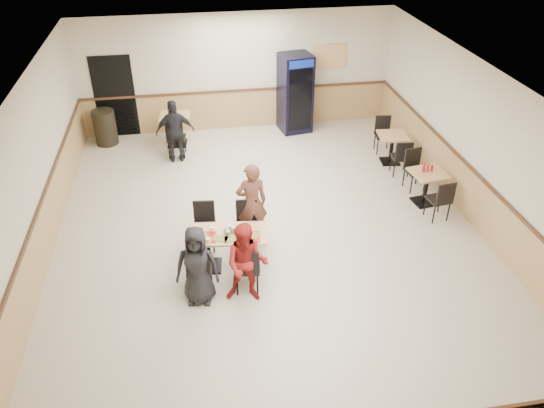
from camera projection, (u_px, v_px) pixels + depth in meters
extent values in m
plane|color=beige|center=(269.00, 234.00, 10.13)|extent=(10.00, 10.00, 0.00)
plane|color=silver|center=(268.00, 83.00, 8.51)|extent=(10.00, 10.00, 0.00)
plane|color=beige|center=(237.00, 72.00, 13.47)|extent=(8.00, 0.00, 8.00)
plane|color=beige|center=(350.00, 407.00, 5.17)|extent=(8.00, 0.00, 8.00)
plane|color=beige|center=(30.00, 184.00, 8.76)|extent=(0.00, 10.00, 10.00)
plane|color=beige|center=(480.00, 148.00, 9.88)|extent=(0.00, 10.00, 10.00)
cube|color=tan|center=(239.00, 109.00, 14.00)|extent=(7.98, 0.03, 1.00)
cube|color=tan|center=(469.00, 194.00, 10.42)|extent=(0.03, 9.98, 1.00)
cube|color=#472B19|center=(238.00, 91.00, 13.70)|extent=(7.98, 0.04, 0.06)
cube|color=black|center=(115.00, 97.00, 13.26)|extent=(1.00, 0.02, 2.10)
cube|color=orange|center=(330.00, 56.00, 13.61)|extent=(0.85, 0.02, 0.60)
cube|color=black|center=(209.00, 266.00, 9.30)|extent=(0.48, 0.48, 0.04)
cylinder|color=black|center=(208.00, 250.00, 9.11)|extent=(0.09, 0.09, 0.65)
cube|color=tan|center=(207.00, 234.00, 8.93)|extent=(0.75, 0.75, 0.04)
cube|color=black|center=(248.00, 265.00, 9.32)|extent=(0.48, 0.48, 0.04)
cylinder|color=black|center=(247.00, 249.00, 9.14)|extent=(0.09, 0.09, 0.65)
cube|color=tan|center=(247.00, 233.00, 8.95)|extent=(0.75, 0.75, 0.04)
imported|color=black|center=(197.00, 266.00, 8.24)|extent=(0.75, 0.55, 1.40)
imported|color=maroon|center=(247.00, 264.00, 8.26)|extent=(0.79, 0.68, 1.42)
imported|color=brown|center=(252.00, 203.00, 9.60)|extent=(0.61, 0.43, 1.59)
imported|color=black|center=(175.00, 131.00, 12.25)|extent=(0.90, 0.41, 1.51)
cube|color=#AE1B0B|center=(247.00, 237.00, 8.82)|extent=(0.47, 0.37, 0.02)
cube|color=#AE1B0B|center=(203.00, 237.00, 8.82)|extent=(0.47, 0.37, 0.02)
cylinder|color=silver|center=(232.00, 239.00, 8.77)|extent=(0.22, 0.22, 0.01)
cube|color=#AC8A43|center=(232.00, 239.00, 8.76)|extent=(0.26, 0.17, 0.02)
cylinder|color=silver|center=(200.00, 238.00, 8.82)|extent=(0.22, 0.22, 0.01)
cube|color=#AC8A43|center=(200.00, 237.00, 8.81)|extent=(0.28, 0.22, 0.02)
cylinder|color=silver|center=(220.00, 239.00, 8.78)|extent=(0.22, 0.22, 0.01)
cube|color=#AC8A43|center=(220.00, 239.00, 8.77)|extent=(0.29, 0.25, 0.02)
cylinder|color=silver|center=(244.00, 227.00, 9.06)|extent=(0.22, 0.22, 0.01)
cube|color=#AC8A43|center=(244.00, 227.00, 9.05)|extent=(0.30, 0.26, 0.02)
cylinder|color=silver|center=(252.00, 236.00, 8.86)|extent=(0.22, 0.22, 0.01)
cube|color=#AC8A43|center=(252.00, 235.00, 8.86)|extent=(0.30, 0.27, 0.02)
cylinder|color=white|center=(208.00, 241.00, 8.67)|extent=(0.08, 0.08, 0.10)
cylinder|color=white|center=(195.00, 228.00, 8.97)|extent=(0.08, 0.08, 0.10)
cylinder|color=white|center=(212.00, 229.00, 8.94)|extent=(0.08, 0.08, 0.10)
cylinder|color=white|center=(197.00, 240.00, 8.69)|extent=(0.08, 0.08, 0.10)
cylinder|color=#A7B0BA|center=(233.00, 230.00, 8.90)|extent=(0.07, 0.07, 0.12)
cylinder|color=#A7B0BA|center=(229.00, 228.00, 8.94)|extent=(0.07, 0.07, 0.12)
ellipsoid|color=silver|center=(228.00, 231.00, 8.89)|extent=(0.14, 0.14, 0.10)
cube|color=black|center=(423.00, 202.00, 11.07)|extent=(0.49, 0.49, 0.04)
cylinder|color=black|center=(426.00, 187.00, 10.89)|extent=(0.09, 0.09, 0.65)
cube|color=tan|center=(429.00, 173.00, 10.71)|extent=(0.76, 0.76, 0.04)
cube|color=black|center=(390.00, 161.00, 12.57)|extent=(0.47, 0.47, 0.04)
cylinder|color=black|center=(391.00, 149.00, 12.39)|extent=(0.08, 0.08, 0.64)
cube|color=tan|center=(393.00, 136.00, 12.21)|extent=(0.72, 0.72, 0.04)
cylinder|color=red|center=(424.00, 167.00, 10.67)|extent=(0.06, 0.06, 0.20)
cylinder|color=#A83D16|center=(428.00, 168.00, 10.69)|extent=(0.06, 0.06, 0.17)
cylinder|color=red|center=(432.00, 168.00, 10.71)|extent=(0.05, 0.05, 0.14)
cube|color=black|center=(178.00, 143.00, 13.37)|extent=(0.51, 0.51, 0.04)
cylinder|color=black|center=(176.00, 130.00, 13.17)|extent=(0.09, 0.09, 0.70)
cube|color=tan|center=(175.00, 116.00, 12.98)|extent=(0.80, 0.80, 0.04)
cube|color=black|center=(295.00, 93.00, 13.60)|extent=(0.87, 0.86, 2.01)
cube|color=black|center=(300.00, 100.00, 13.33)|extent=(0.61, 0.12, 1.59)
cube|color=navy|center=(302.00, 64.00, 12.82)|extent=(0.63, 0.12, 0.19)
cylinder|color=black|center=(105.00, 127.00, 13.20)|extent=(0.55, 0.55, 0.87)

